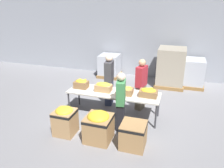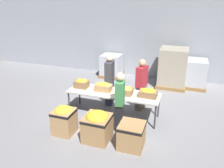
# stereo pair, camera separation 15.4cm
# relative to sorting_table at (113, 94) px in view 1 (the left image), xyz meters

# --- Properties ---
(ground_plane) EXTENTS (30.00, 30.00, 0.00)m
(ground_plane) POSITION_rel_sorting_table_xyz_m (0.00, 0.00, -0.72)
(ground_plane) COLOR gray
(wall_back) EXTENTS (16.00, 0.08, 4.00)m
(wall_back) POSITION_rel_sorting_table_xyz_m (0.00, 3.93, 1.28)
(wall_back) COLOR #9399A3
(wall_back) RESTS_ON ground_plane
(sorting_table) EXTENTS (2.74, 0.82, 0.76)m
(sorting_table) POSITION_rel_sorting_table_xyz_m (0.00, 0.00, 0.00)
(sorting_table) COLOR beige
(sorting_table) RESTS_ON ground_plane
(banana_box_0) EXTENTS (0.41, 0.31, 0.28)m
(banana_box_0) POSITION_rel_sorting_table_xyz_m (-1.05, 0.04, 0.18)
(banana_box_0) COLOR olive
(banana_box_0) RESTS_ON sorting_table
(banana_box_1) EXTENTS (0.48, 0.30, 0.26)m
(banana_box_1) POSITION_rel_sorting_table_xyz_m (-0.32, 0.01, 0.18)
(banana_box_1) COLOR tan
(banana_box_1) RESTS_ON sorting_table
(banana_box_2) EXTENTS (0.46, 0.33, 0.25)m
(banana_box_2) POSITION_rel_sorting_table_xyz_m (0.35, -0.01, 0.16)
(banana_box_2) COLOR olive
(banana_box_2) RESTS_ON sorting_table
(banana_box_3) EXTENTS (0.50, 0.33, 0.25)m
(banana_box_3) POSITION_rel_sorting_table_xyz_m (1.02, 0.04, 0.17)
(banana_box_3) COLOR olive
(banana_box_3) RESTS_ON sorting_table
(volunteer_0) EXTENTS (0.28, 0.48, 1.72)m
(volunteer_0) POSITION_rel_sorting_table_xyz_m (-0.37, 0.71, 0.14)
(volunteer_0) COLOR #2D3856
(volunteer_0) RESTS_ON ground_plane
(volunteer_1) EXTENTS (0.29, 0.46, 1.62)m
(volunteer_1) POSITION_rel_sorting_table_xyz_m (0.40, -0.63, 0.09)
(volunteer_1) COLOR black
(volunteer_1) RESTS_ON ground_plane
(volunteer_2) EXTENTS (0.33, 0.48, 1.65)m
(volunteer_2) POSITION_rel_sorting_table_xyz_m (0.69, 0.70, 0.10)
(volunteer_2) COLOR #6B604C
(volunteer_2) RESTS_ON ground_plane
(donation_bin_0) EXTENTS (0.53, 0.53, 0.77)m
(donation_bin_0) POSITION_rel_sorting_table_xyz_m (-0.92, -1.30, -0.31)
(donation_bin_0) COLOR tan
(donation_bin_0) RESTS_ON ground_plane
(donation_bin_1) EXTENTS (0.64, 0.64, 0.78)m
(donation_bin_1) POSITION_rel_sorting_table_xyz_m (0.02, -1.30, -0.30)
(donation_bin_1) COLOR #A37A4C
(donation_bin_1) RESTS_ON ground_plane
(donation_bin_2) EXTENTS (0.59, 0.59, 0.62)m
(donation_bin_2) POSITION_rel_sorting_table_xyz_m (0.90, -1.30, -0.38)
(donation_bin_2) COLOR #A37A4C
(donation_bin_2) RESTS_ON ground_plane
(pallet_stack_0) EXTENTS (1.14, 1.14, 1.55)m
(pallet_stack_0) POSITION_rel_sorting_table_xyz_m (1.46, 3.03, 0.05)
(pallet_stack_0) COLOR olive
(pallet_stack_0) RESTS_ON ground_plane
(pallet_stack_1) EXTENTS (1.02, 1.02, 1.12)m
(pallet_stack_1) POSITION_rel_sorting_table_xyz_m (2.27, 3.26, -0.17)
(pallet_stack_1) COLOR olive
(pallet_stack_1) RESTS_ON ground_plane
(pallet_stack_2) EXTENTS (0.93, 0.93, 1.00)m
(pallet_stack_2) POSITION_rel_sorting_table_xyz_m (-1.23, 3.37, -0.23)
(pallet_stack_2) COLOR olive
(pallet_stack_2) RESTS_ON ground_plane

